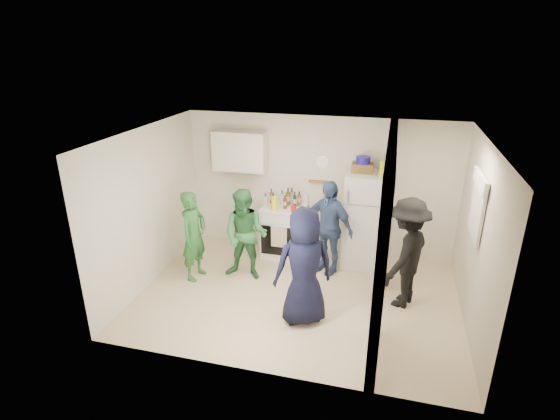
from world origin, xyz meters
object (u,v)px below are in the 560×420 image
object	(u,v)px
fridge	(364,220)
person_green_center	(246,235)
wicker_basket	(362,168)
blue_bowl	(363,160)
person_denim	(328,227)
person_nook	(406,253)
person_navy	(304,267)
person_green_left	(194,236)
stove	(284,231)
yellow_cup_stack_top	(382,168)

from	to	relation	value
fridge	person_green_center	distance (m)	2.05
wicker_basket	blue_bowl	xyz separation A→B (m)	(0.00, 0.00, 0.13)
wicker_basket	person_denim	world-z (taller)	wicker_basket
fridge	blue_bowl	bearing A→B (deg)	153.43
wicker_basket	blue_bowl	world-z (taller)	blue_bowl
blue_bowl	person_denim	bearing A→B (deg)	-136.40
person_nook	blue_bowl	bearing A→B (deg)	-122.66
wicker_basket	person_denim	xyz separation A→B (m)	(-0.46, -0.44, -0.93)
wicker_basket	person_navy	distance (m)	2.20
wicker_basket	person_green_left	distance (m)	2.96
person_green_center	person_denim	size ratio (longest dim) A/B	0.95
stove	yellow_cup_stack_top	size ratio (longest dim) A/B	3.69
person_green_left	person_green_center	world-z (taller)	person_green_center
blue_bowl	yellow_cup_stack_top	bearing A→B (deg)	-25.11
stove	person_green_center	world-z (taller)	person_green_center
person_green_left	person_green_center	size ratio (longest dim) A/B	0.98
stove	fridge	world-z (taller)	fridge
blue_bowl	person_green_center	bearing A→B (deg)	-149.88
yellow_cup_stack_top	person_navy	world-z (taller)	yellow_cup_stack_top
fridge	person_nook	xyz separation A→B (m)	(0.67, -1.10, 0.00)
fridge	person_navy	world-z (taller)	person_navy
yellow_cup_stack_top	person_green_left	xyz separation A→B (m)	(-2.84, -1.05, -1.04)
yellow_cup_stack_top	person_navy	xyz separation A→B (m)	(-0.88, -1.78, -0.94)
person_green_left	person_navy	bearing A→B (deg)	-100.76
person_green_left	person_navy	distance (m)	2.09
fridge	person_navy	distance (m)	1.99
fridge	person_denim	xyz separation A→B (m)	(-0.56, -0.39, -0.03)
stove	yellow_cup_stack_top	xyz separation A→B (m)	(1.64, -0.13, 1.32)
yellow_cup_stack_top	person_green_center	distance (m)	2.43
person_green_left	person_denim	xyz separation A→B (m)	(2.06, 0.76, 0.06)
stove	person_navy	world-z (taller)	person_navy
person_green_left	person_green_center	xyz separation A→B (m)	(0.81, 0.21, 0.01)
yellow_cup_stack_top	wicker_basket	bearing A→B (deg)	154.89
person_green_center	blue_bowl	bearing A→B (deg)	30.84
stove	yellow_cup_stack_top	distance (m)	2.11
stove	blue_bowl	bearing A→B (deg)	0.87
fridge	wicker_basket	bearing A→B (deg)	153.43
yellow_cup_stack_top	person_green_center	size ratio (longest dim) A/B	0.16
blue_bowl	person_nook	bearing A→B (deg)	-56.10
person_navy	fridge	bearing A→B (deg)	-137.09
person_denim	fridge	bearing A→B (deg)	63.05
wicker_basket	person_nook	distance (m)	1.65
person_navy	wicker_basket	bearing A→B (deg)	-133.93
fridge	wicker_basket	xyz separation A→B (m)	(-0.10, 0.05, 0.91)
person_green_left	person_navy	size ratio (longest dim) A/B	0.89
yellow_cup_stack_top	person_green_center	xyz separation A→B (m)	(-2.03, -0.84, -1.02)
stove	fridge	bearing A→B (deg)	-1.21
person_denim	person_nook	bearing A→B (deg)	-1.55
fridge	blue_bowl	world-z (taller)	blue_bowl
stove	yellow_cup_stack_top	world-z (taller)	yellow_cup_stack_top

